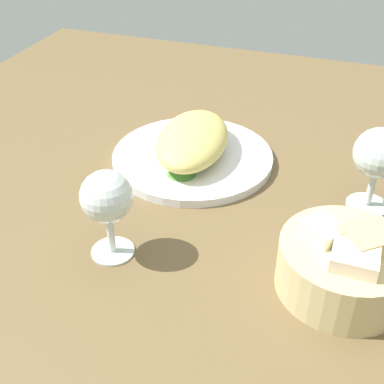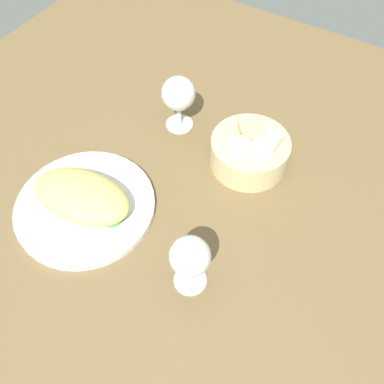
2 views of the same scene
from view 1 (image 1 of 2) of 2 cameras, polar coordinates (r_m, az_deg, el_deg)
name	(u,v)px [view 1 (image 1 of 2)]	position (r cm, az deg, el deg)	size (l,w,h in cm)	color
ground_plane	(234,229)	(74.26, 4.71, -4.16)	(140.00, 140.00, 2.00)	brown
plate	(193,157)	(87.06, 0.06, 3.86)	(27.00, 27.00, 1.40)	silver
omelette	(193,140)	(85.35, 0.06, 5.81)	(19.71, 11.48, 5.41)	#D4C267
lettuce_garnish	(182,170)	(81.08, -1.15, 2.43)	(4.65, 4.65, 1.39)	#418034
bread_basket	(345,265)	(64.31, 16.62, -7.73)	(16.05, 16.05, 8.48)	#CBB780
wine_glass_near	(107,201)	(64.38, -9.41, -0.94)	(6.73, 6.73, 12.46)	silver
wine_glass_far	(379,156)	(76.70, 20.00, 3.72)	(7.29, 7.29, 12.77)	silver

